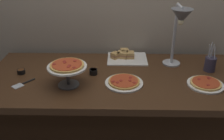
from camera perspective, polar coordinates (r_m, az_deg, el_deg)
The scene contains 11 objects.
back_wall at distance 2.24m, azimuth 0.84°, elevation 14.86°, with size 4.40×0.04×2.40m, color tan.
buffet_table at distance 2.12m, azimuth 0.59°, elevation -10.32°, with size 1.90×0.84×0.76m.
heat_lamp at distance 1.91m, azimuth 14.69°, elevation 10.11°, with size 0.15×0.29×0.49m.
pizza_plate_front at distance 1.81m, azimuth 2.67°, elevation -2.70°, with size 0.27×0.27×0.03m.
pizza_plate_center at distance 1.90m, azimuth 19.89°, elevation -2.86°, with size 0.25×0.25×0.03m.
pizza_plate_raised_stand at distance 1.76m, azimuth -9.82°, elevation 0.42°, with size 0.27×0.27×0.17m.
sandwich_platter at distance 2.19m, azimuth 2.93°, elevation 3.01°, with size 0.33×0.26×0.06m.
sauce_cup_near at distance 2.06m, azimuth -19.35°, elevation -0.27°, with size 0.06×0.06×0.03m.
sauce_cup_far at distance 1.94m, azimuth -4.12°, elevation -0.33°, with size 0.06×0.06×0.04m.
utensil_holder at distance 2.10m, azimuth 20.77°, elevation 1.33°, with size 0.08×0.08×0.23m.
serving_spatula at distance 1.91m, azimuth -18.99°, elevation -2.88°, with size 0.14×0.15×0.01m.
Camera 1 is at (0.01, -1.69, 1.66)m, focal length 41.57 mm.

